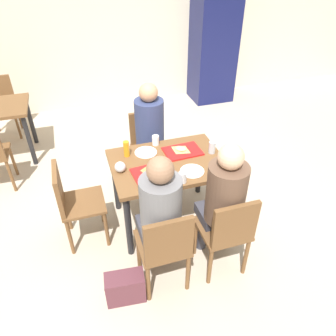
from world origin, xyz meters
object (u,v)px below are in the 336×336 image
Objects in this scene: tray_red_near at (153,173)px; soda_can at (212,147)px; person_in_brown_jacket at (223,197)px; chair_near_right at (227,230)px; background_chair_far at (1,102)px; chair_near_left at (165,246)px; paper_plate_near_edge at (192,171)px; chair_left_end at (73,200)px; foil_bundle at (120,167)px; plastic_cup_a at (156,140)px; plastic_cup_b at (183,177)px; condiment_bottle at (126,149)px; tray_red_far at (183,151)px; pizza_slice_a at (152,170)px; person_in_red at (160,211)px; pizza_slice_b at (181,149)px; drink_fridge at (213,46)px; handbag at (125,287)px; main_table at (168,171)px; chair_far_side at (148,143)px; person_far_side at (151,130)px; paper_plate_center at (146,152)px.

soda_can reaches higher than tray_red_near.
chair_near_right is at bearing -90.00° from person_in_brown_jacket.
soda_can is 3.39m from background_chair_far.
chair_near_left is 3.94× the size of paper_plate_near_edge.
chair_left_end is 0.79m from tray_red_near.
soda_can is 1.22× the size of foil_bundle.
plastic_cup_a is 0.56m from foil_bundle.
plastic_cup_b is at bearing -85.38° from plastic_cup_a.
tray_red_far is at bearing -10.31° from condiment_bottle.
pizza_slice_a is 2.10× the size of plastic_cup_a.
person_in_red reaches higher than pizza_slice_b.
drink_fridge is at bearing 4.77° from background_chair_far.
plastic_cup_a is 0.12× the size of background_chair_far.
main_table is at bearing 51.97° from handbag.
person_in_red is 0.43m from plastic_cup_b.
chair_left_end reaches higher than main_table.
chair_near_right is 8.67× the size of foil_bundle.
person_in_red is at bearing -104.07° from plastic_cup_a.
handbag is at bearing -69.06° from chair_left_end.
plastic_cup_b is at bearing -42.28° from tray_red_near.
person_in_red is at bearing -72.94° from foil_bundle.
person_in_brown_jacket is at bearing -79.17° from chair_far_side.
chair_near_right is 1.00× the size of background_chair_far.
chair_far_side is (-0.27, 1.55, 0.00)m from chair_near_right.
plastic_cup_a is (-0.30, 0.97, 0.04)m from person_in_brown_jacket.
tray_red_far is at bearing -119.37° from drink_fridge.
person_in_red is 1.30m from person_far_side.
person_in_brown_jacket is at bearing -106.09° from soda_can.
pizza_slice_b is at bearing -70.59° from person_far_side.
chair_far_side and chair_left_end have the same top height.
condiment_bottle reaches higher than soda_can.
chair_near_right is 0.82m from tray_red_near.
chair_near_right is at bearing -79.17° from person_far_side.
tray_red_far is (0.19, -0.66, 0.25)m from chair_far_side.
chair_far_side is at bearing 40.05° from chair_left_end.
foil_bundle is at bearing 147.11° from plastic_cup_b.
condiment_bottle reaches higher than chair_left_end.
chair_near_right is at bearing -46.05° from foil_bundle.
plastic_cup_a reaches higher than paper_plate_center.
foil_bundle reaches higher than main_table.
condiment_bottle is 1.25m from handbag.
tray_red_near is (0.08, 0.64, 0.25)m from chair_near_left.
drink_fridge is at bearing 67.33° from person_in_brown_jacket.
pizza_slice_b is at bearing 87.74° from paper_plate_near_edge.
chair_near_right reaches higher than foil_bundle.
pizza_slice_a is 1.02× the size of pizza_slice_b.
chair_near_left is at bearing -165.44° from person_in_brown_jacket.
chair_near_left is 8.67× the size of foil_bundle.
background_chair_far reaches higher than paper_plate_near_edge.
pizza_slice_b is at bearing 95.89° from chair_near_right.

